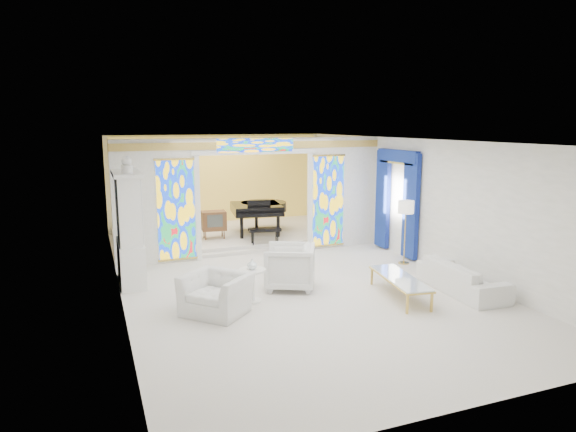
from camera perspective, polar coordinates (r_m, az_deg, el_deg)
name	(u,v)px	position (r m, az deg, el deg)	size (l,w,h in m)	color
floor	(282,274)	(11.66, -0.62, -6.48)	(12.00, 12.00, 0.00)	silver
ceiling	(282,140)	(11.18, -0.65, 8.41)	(7.00, 12.00, 0.02)	white
wall_back	(218,181)	(17.02, -7.77, 3.89)	(7.00, 0.02, 3.00)	white
wall_front	(468,290)	(6.22, 19.37, -7.75)	(7.00, 0.02, 3.00)	white
wall_left	(116,219)	(10.63, -18.59, -0.36)	(0.02, 12.00, 3.00)	white
wall_right	(416,200)	(12.96, 14.01, 1.70)	(0.02, 12.00, 3.00)	white
partition_wall	(255,191)	(13.17, -3.70, 2.79)	(7.00, 0.22, 3.00)	white
stained_glass_left	(176,210)	(12.66, -12.32, 0.66)	(0.90, 0.04, 2.40)	gold
stained_glass_right	(328,201)	(13.86, 4.48, 1.68)	(0.90, 0.04, 2.40)	gold
stained_glass_transom	(256,145)	(12.97, -3.61, 7.85)	(2.00, 0.04, 0.34)	gold
alcove_platform	(234,234)	(15.43, -5.99, -2.03)	(6.80, 3.80, 0.18)	silver
gold_curtain_back	(219,181)	(16.91, -7.68, 3.85)	(6.70, 0.10, 2.90)	#F5DA55
chandelier	(240,152)	(15.06, -5.33, 7.13)	(0.48, 0.48, 0.30)	gold
blue_drapes	(397,194)	(13.47, 11.97, 2.43)	(0.14, 1.85, 2.65)	navy
china_cabinet	(129,229)	(11.29, -17.21, -1.40)	(0.56, 1.46, 2.72)	white
armchair_left	(216,294)	(9.35, -7.96, -8.56)	(1.10, 0.97, 0.72)	white
armchair_right	(290,267)	(10.59, 0.19, -5.66)	(0.97, 1.00, 0.91)	white
sofa	(462,277)	(10.98, 18.78, -6.45)	(2.09, 0.82, 0.61)	white
side_table	(252,280)	(9.84, -3.98, -7.16)	(0.68, 0.68, 0.64)	white
vase	(252,264)	(9.75, -4.01, -5.35)	(0.19, 0.19, 0.20)	white
coffee_table	(400,279)	(10.30, 12.31, -6.82)	(0.86, 1.92, 0.41)	white
floor_lamp	(406,210)	(12.57, 12.97, 0.64)	(0.38, 0.38, 1.54)	gold
grand_piano	(260,208)	(15.14, -3.14, 0.85)	(1.90, 2.70, 1.05)	black
tv_console	(214,221)	(14.45, -8.25, -0.53)	(0.70, 0.50, 0.77)	brown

